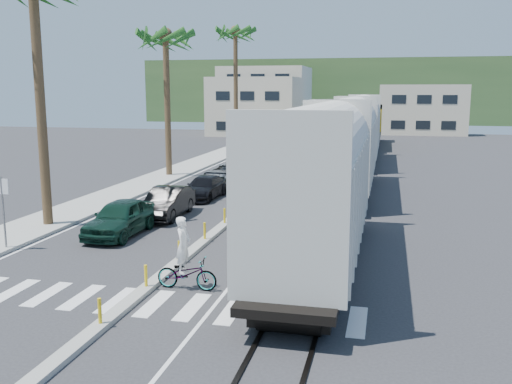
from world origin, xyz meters
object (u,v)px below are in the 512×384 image
car_second (167,203)px  car_lead (120,218)px  cyclist (186,266)px  street_sign (3,202)px

car_second → car_lead: bearing=-101.3°
car_second → cyclist: bearing=-66.6°
car_second → cyclist: 10.71m
street_sign → car_lead: 4.84m
street_sign → car_lead: size_ratio=0.65×
cyclist → street_sign: bearing=74.0°
street_sign → cyclist: 8.96m
street_sign → car_lead: street_sign is taller
car_lead → cyclist: bearing=-48.6°
car_lead → car_second: car_lead is taller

